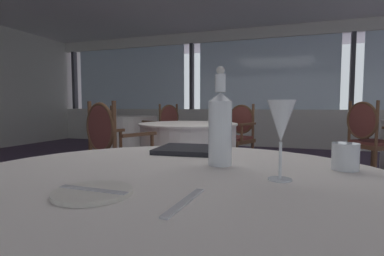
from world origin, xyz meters
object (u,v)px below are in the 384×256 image
(dining_chair_1_1, at_px, (106,123))
(dining_chair_2_1, at_px, (113,146))
(dining_chair_0_0, at_px, (369,135))
(water_bottle, at_px, (220,126))
(side_plate, at_px, (93,192))
(water_tumbler, at_px, (345,157))
(dining_chair_2_0, at_px, (236,132))
(wine_glass, at_px, (281,123))
(menu_book, at_px, (188,149))
(dining_chair_1_0, at_px, (164,127))

(dining_chair_1_1, height_order, dining_chair_2_1, dining_chair_2_1)
(dining_chair_0_0, height_order, dining_chair_2_1, dining_chair_0_0)
(water_bottle, xyz_separation_m, dining_chair_1_1, (-3.60, 4.47, -0.32))
(side_plate, relative_size, dining_chair_1_1, 0.19)
(side_plate, distance_m, dining_chair_0_0, 3.82)
(water_tumbler, relative_size, dining_chair_2_0, 0.09)
(wine_glass, relative_size, menu_book, 0.83)
(menu_book, relative_size, dining_chair_2_0, 0.27)
(water_tumbler, xyz_separation_m, dining_chair_1_1, (-3.99, 4.42, -0.23))
(water_bottle, bearing_deg, dining_chair_0_0, 70.04)
(dining_chair_1_0, bearing_deg, side_plate, 135.32)
(wine_glass, height_order, dining_chair_2_0, dining_chair_2_0)
(dining_chair_2_0, bearing_deg, water_bottle, 32.69)
(wine_glass, distance_m, dining_chair_2_1, 2.11)
(menu_book, bearing_deg, side_plate, -94.31)
(dining_chair_0_0, xyz_separation_m, dining_chair_2_0, (-1.65, -0.03, -0.01))
(side_plate, distance_m, menu_book, 0.65)
(dining_chair_2_0, height_order, dining_chair_2_1, dining_chair_2_1)
(water_bottle, height_order, dining_chair_2_1, water_bottle)
(side_plate, xyz_separation_m, dining_chair_0_0, (1.34, 3.57, -0.16))
(side_plate, bearing_deg, dining_chair_1_1, 124.84)
(water_bottle, relative_size, dining_chair_0_0, 0.33)
(dining_chair_1_0, bearing_deg, dining_chair_1_1, 0.00)
(side_plate, xyz_separation_m, water_tumbler, (0.59, 0.47, 0.04))
(water_tumbler, bearing_deg, wine_glass, -133.62)
(dining_chair_2_0, bearing_deg, dining_chair_1_0, -90.02)
(dining_chair_1_1, height_order, dining_chair_2_0, dining_chair_2_0)
(menu_book, bearing_deg, dining_chair_0_0, 60.99)
(dining_chair_1_1, bearing_deg, water_bottle, -27.90)
(side_plate, xyz_separation_m, menu_book, (-0.00, 0.65, 0.01))
(wine_glass, height_order, dining_chair_1_1, wine_glass)
(wine_glass, xyz_separation_m, dining_chair_2_0, (-0.70, 3.27, -0.32))
(dining_chair_0_0, height_order, dining_chair_1_0, dining_chair_0_0)
(wine_glass, bearing_deg, dining_chair_1_0, 118.18)
(dining_chair_1_1, bearing_deg, water_tumbler, -24.66)
(dining_chair_2_1, bearing_deg, dining_chair_2_0, 0.00)
(dining_chair_0_0, bearing_deg, dining_chair_2_0, 146.41)
(dining_chair_1_0, bearing_deg, dining_chair_2_0, 179.66)
(water_bottle, distance_m, dining_chair_1_1, 5.74)
(dining_chair_1_0, xyz_separation_m, dining_chair_2_0, (1.37, -0.60, 0.01))
(dining_chair_1_1, distance_m, dining_chair_2_0, 3.37)
(menu_book, bearing_deg, dining_chair_2_1, 131.67)
(water_bottle, distance_m, dining_chair_2_0, 3.18)
(water_bottle, height_order, dining_chair_1_0, water_bottle)
(water_bottle, xyz_separation_m, wine_glass, (0.20, -0.15, 0.02))
(side_plate, xyz_separation_m, wine_glass, (0.40, 0.27, 0.15))
(wine_glass, bearing_deg, water_tumbler, 46.38)
(menu_book, distance_m, dining_chair_2_1, 1.54)
(side_plate, distance_m, water_tumbler, 0.75)
(menu_book, bearing_deg, dining_chair_2_0, 91.70)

